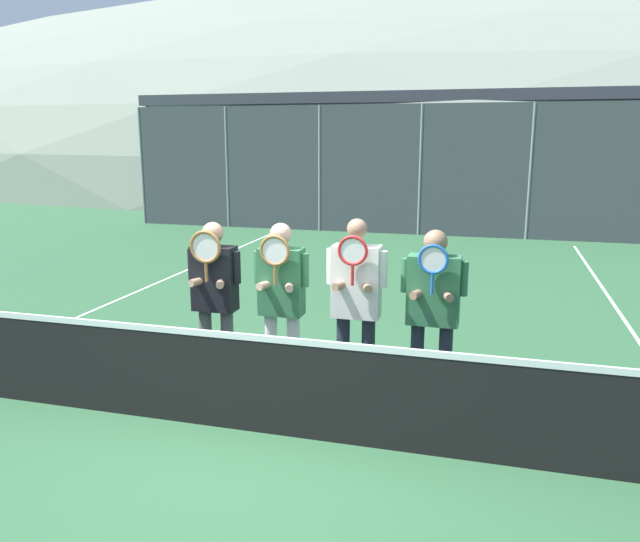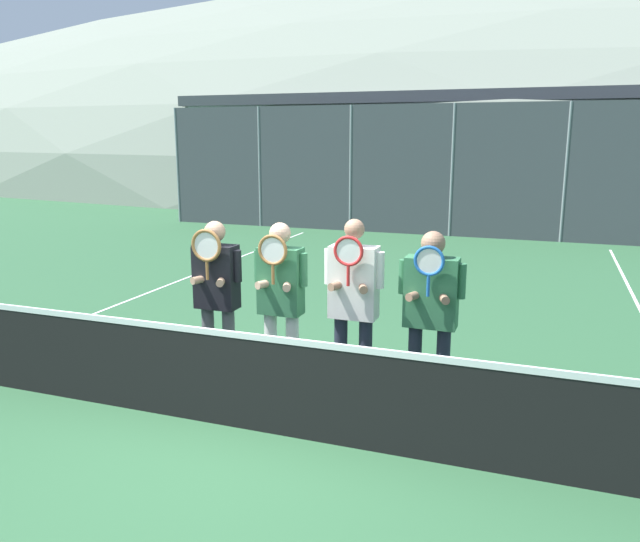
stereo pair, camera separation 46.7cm
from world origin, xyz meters
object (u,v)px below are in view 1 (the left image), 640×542
player_leftmost (214,291)px  car_left_of_center (462,194)px  player_center_right (356,298)px  car_far_left (294,191)px  player_center_left (281,295)px  player_rightmost (433,303)px

player_leftmost → car_left_of_center: size_ratio=0.37×
player_center_right → car_far_left: player_center_right is taller
player_center_left → player_center_right: 0.76m
player_center_left → car_left_of_center: car_left_of_center is taller
player_center_left → player_rightmost: (1.48, 0.11, -0.00)m
player_leftmost → car_far_left: 13.22m
player_center_right → player_rightmost: player_center_right is taller
player_center_right → player_rightmost: 0.73m
player_center_left → player_leftmost: bearing=-179.5°
car_far_left → player_leftmost: bearing=-75.4°
player_center_left → player_center_right: size_ratio=0.96×
player_leftmost → player_rightmost: size_ratio=1.00×
player_center_right → player_rightmost: size_ratio=1.05×
player_center_left → car_left_of_center: (1.05, 12.82, -0.12)m
player_leftmost → player_center_right: player_center_right is taller
player_center_right → car_left_of_center: player_center_right is taller
player_rightmost → car_left_of_center: bearing=92.0°
player_center_right → car_left_of_center: size_ratio=0.38×
player_center_right → car_left_of_center: (0.29, 12.81, -0.14)m
car_far_left → car_left_of_center: bearing=0.3°
player_leftmost → player_center_right: 1.48m
car_far_left → player_center_left: bearing=-72.5°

